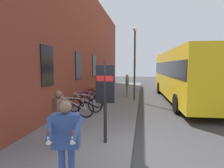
{
  "coord_description": "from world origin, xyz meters",
  "views": [
    {
      "loc": [
        -4.67,
        -0.25,
        2.4
      ],
      "look_at": [
        2.75,
        1.01,
        1.64
      ],
      "focal_mm": 29.14,
      "sensor_mm": 36.0,
      "label": 1
    }
  ],
  "objects_px": {
    "bicycle_end_of_row": "(88,101)",
    "transit_info_sign": "(105,89)",
    "bicycle_nearest_sign": "(85,105)",
    "bicycle_far_end": "(93,97)",
    "tourist_with_hotdogs": "(66,136)",
    "pedestrian_by_facade": "(59,112)",
    "bicycle_mid_rack": "(74,109)",
    "street_lamp": "(135,57)",
    "city_bus": "(184,73)",
    "bicycle_under_window": "(103,92)",
    "bicycle_leaning_wall": "(98,95)",
    "pedestrian_near_bus": "(127,83)"
  },
  "relations": [
    {
      "from": "bicycle_mid_rack",
      "to": "street_lamp",
      "type": "height_order",
      "value": "street_lamp"
    },
    {
      "from": "city_bus",
      "to": "bicycle_leaning_wall",
      "type": "bearing_deg",
      "value": 103.01
    },
    {
      "from": "bicycle_far_end",
      "to": "pedestrian_near_bus",
      "type": "bearing_deg",
      "value": -31.96
    },
    {
      "from": "street_lamp",
      "to": "tourist_with_hotdogs",
      "type": "bearing_deg",
      "value": 175.17
    },
    {
      "from": "bicycle_nearest_sign",
      "to": "bicycle_far_end",
      "type": "bearing_deg",
      "value": 4.69
    },
    {
      "from": "pedestrian_by_facade",
      "to": "bicycle_nearest_sign",
      "type": "bearing_deg",
      "value": 7.09
    },
    {
      "from": "city_bus",
      "to": "pedestrian_by_facade",
      "type": "bearing_deg",
      "value": 148.15
    },
    {
      "from": "bicycle_end_of_row",
      "to": "pedestrian_near_bus",
      "type": "xyz_separation_m",
      "value": [
        3.96,
        -1.76,
        0.62
      ]
    },
    {
      "from": "bicycle_end_of_row",
      "to": "city_bus",
      "type": "bearing_deg",
      "value": -58.82
    },
    {
      "from": "bicycle_under_window",
      "to": "city_bus",
      "type": "relative_size",
      "value": 0.17
    },
    {
      "from": "city_bus",
      "to": "pedestrian_by_facade",
      "type": "distance_m",
      "value": 9.64
    },
    {
      "from": "bicycle_nearest_sign",
      "to": "pedestrian_by_facade",
      "type": "bearing_deg",
      "value": -172.91
    },
    {
      "from": "pedestrian_near_bus",
      "to": "bicycle_under_window",
      "type": "bearing_deg",
      "value": 115.83
    },
    {
      "from": "bicycle_far_end",
      "to": "bicycle_leaning_wall",
      "type": "distance_m",
      "value": 1.05
    },
    {
      "from": "tourist_with_hotdogs",
      "to": "bicycle_leaning_wall",
      "type": "bearing_deg",
      "value": 10.43
    },
    {
      "from": "bicycle_far_end",
      "to": "bicycle_leaning_wall",
      "type": "bearing_deg",
      "value": -1.98
    },
    {
      "from": "bicycle_nearest_sign",
      "to": "tourist_with_hotdogs",
      "type": "distance_m",
      "value": 5.68
    },
    {
      "from": "pedestrian_by_facade",
      "to": "bicycle_mid_rack",
      "type": "bearing_deg",
      "value": 12.97
    },
    {
      "from": "bicycle_under_window",
      "to": "tourist_with_hotdogs",
      "type": "bearing_deg",
      "value": -171.19
    },
    {
      "from": "bicycle_far_end",
      "to": "tourist_with_hotdogs",
      "type": "bearing_deg",
      "value": -167.9
    },
    {
      "from": "bicycle_under_window",
      "to": "street_lamp",
      "type": "height_order",
      "value": "street_lamp"
    },
    {
      "from": "bicycle_mid_rack",
      "to": "pedestrian_by_facade",
      "type": "height_order",
      "value": "pedestrian_by_facade"
    },
    {
      "from": "bicycle_end_of_row",
      "to": "pedestrian_near_bus",
      "type": "relative_size",
      "value": 1.07
    },
    {
      "from": "pedestrian_near_bus",
      "to": "tourist_with_hotdogs",
      "type": "xyz_separation_m",
      "value": [
        -10.45,
        0.19,
        0.03
      ]
    },
    {
      "from": "bicycle_under_window",
      "to": "tourist_with_hotdogs",
      "type": "relative_size",
      "value": 1.05
    },
    {
      "from": "tourist_with_hotdogs",
      "to": "street_lamp",
      "type": "distance_m",
      "value": 9.45
    },
    {
      "from": "transit_info_sign",
      "to": "city_bus",
      "type": "bearing_deg",
      "value": -26.45
    },
    {
      "from": "bicycle_nearest_sign",
      "to": "transit_info_sign",
      "type": "distance_m",
      "value": 3.85
    },
    {
      "from": "street_lamp",
      "to": "bicycle_end_of_row",
      "type": "bearing_deg",
      "value": 139.45
    },
    {
      "from": "bicycle_mid_rack",
      "to": "city_bus",
      "type": "height_order",
      "value": "city_bus"
    },
    {
      "from": "bicycle_mid_rack",
      "to": "pedestrian_near_bus",
      "type": "distance_m",
      "value": 6.26
    },
    {
      "from": "bicycle_nearest_sign",
      "to": "city_bus",
      "type": "xyz_separation_m",
      "value": [
        4.45,
        -5.53,
        1.41
      ]
    },
    {
      "from": "bicycle_far_end",
      "to": "street_lamp",
      "type": "distance_m",
      "value": 3.84
    },
    {
      "from": "bicycle_mid_rack",
      "to": "city_bus",
      "type": "xyz_separation_m",
      "value": [
        5.42,
        -5.7,
        1.41
      ]
    },
    {
      "from": "bicycle_end_of_row",
      "to": "city_bus",
      "type": "distance_m",
      "value": 6.76
    },
    {
      "from": "bicycle_leaning_wall",
      "to": "pedestrian_by_facade",
      "type": "relative_size",
      "value": 1.08
    },
    {
      "from": "bicycle_nearest_sign",
      "to": "bicycle_leaning_wall",
      "type": "height_order",
      "value": "same"
    },
    {
      "from": "bicycle_under_window",
      "to": "transit_info_sign",
      "type": "xyz_separation_m",
      "value": [
        -7.42,
        -1.75,
        1.21
      ]
    },
    {
      "from": "bicycle_nearest_sign",
      "to": "bicycle_under_window",
      "type": "relative_size",
      "value": 1.01
    },
    {
      "from": "city_bus",
      "to": "pedestrian_near_bus",
      "type": "bearing_deg",
      "value": 82.1
    },
    {
      "from": "bicycle_under_window",
      "to": "city_bus",
      "type": "xyz_separation_m",
      "value": [
        0.27,
        -5.57,
        1.41
      ]
    },
    {
      "from": "bicycle_end_of_row",
      "to": "tourist_with_hotdogs",
      "type": "height_order",
      "value": "tourist_with_hotdogs"
    },
    {
      "from": "bicycle_far_end",
      "to": "tourist_with_hotdogs",
      "type": "xyz_separation_m",
      "value": [
        -7.55,
        -1.62,
        0.64
      ]
    },
    {
      "from": "tourist_with_hotdogs",
      "to": "city_bus",
      "type": "bearing_deg",
      "value": -22.38
    },
    {
      "from": "bicycle_end_of_row",
      "to": "transit_info_sign",
      "type": "xyz_separation_m",
      "value": [
        -4.27,
        -1.83,
        1.21
      ]
    },
    {
      "from": "bicycle_mid_rack",
      "to": "bicycle_far_end",
      "type": "height_order",
      "value": "same"
    },
    {
      "from": "pedestrian_near_bus",
      "to": "bicycle_end_of_row",
      "type": "bearing_deg",
      "value": 156.01
    },
    {
      "from": "bicycle_far_end",
      "to": "pedestrian_by_facade",
      "type": "bearing_deg",
      "value": -173.78
    },
    {
      "from": "bicycle_far_end",
      "to": "bicycle_under_window",
      "type": "height_order",
      "value": "same"
    },
    {
      "from": "bicycle_mid_rack",
      "to": "bicycle_end_of_row",
      "type": "bearing_deg",
      "value": -1.16
    }
  ]
}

